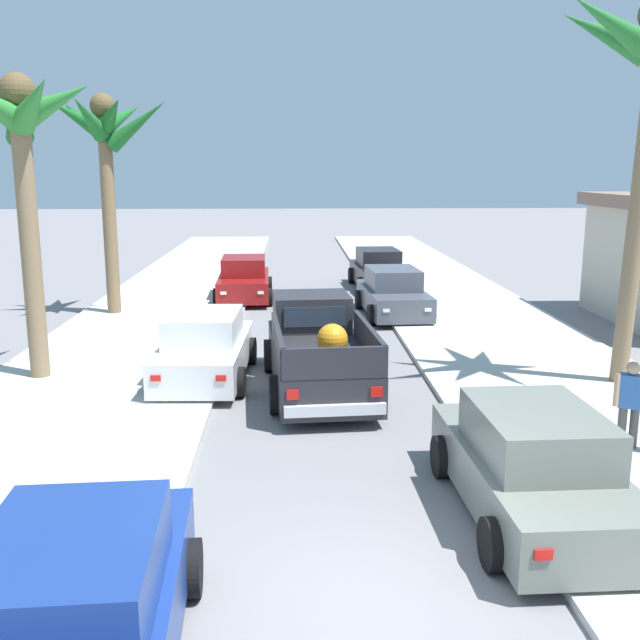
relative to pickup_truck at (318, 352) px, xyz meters
The scene contains 15 objects.
ground_plane 8.01m from the pickup_truck, 88.93° to the right, with size 160.00×160.00×0.00m, color slate.
sidewalk_left 6.27m from the pickup_truck, 139.62° to the left, with size 5.22×60.00×0.12m, color beige.
sidewalk_right 6.49m from the pickup_truck, 38.66° to the left, with size 5.22×60.00×0.12m, color beige.
curb_left 5.41m from the pickup_truck, 131.22° to the left, with size 0.16×60.00×0.10m, color silver.
curb_right 5.61m from the pickup_truck, 46.47° to the left, with size 0.16×60.00×0.10m, color silver.
pickup_truck is the anchor object (origin of this frame).
car_left_near 9.37m from the pickup_truck, 105.49° to the right, with size 2.20×4.33×1.54m.
car_right_near 7.97m from the pickup_truck, 70.37° to the left, with size 2.19×4.33×1.54m.
car_left_mid 2.58m from the pickup_truck, 165.31° to the left, with size 2.14×4.31×1.54m.
car_right_mid 6.55m from the pickup_truck, 66.06° to the right, with size 2.11×4.30×1.54m.
car_left_far 10.92m from the pickup_truck, 102.05° to the left, with size 2.13×4.31×1.54m.
car_right_far 13.39m from the pickup_truck, 77.62° to the left, with size 2.17×4.32×1.54m.
palm_tree_left_fore 11.14m from the pickup_truck, 128.07° to the left, with size 3.82×3.42×6.89m.
palm_tree_right_fore 7.65m from the pickup_truck, behind, with size 3.21×3.42×6.57m.
pedestrian 6.33m from the pickup_truck, 38.70° to the right, with size 0.57×0.36×1.59m.
Camera 1 is at (-0.69, -6.83, 4.61)m, focal length 39.98 mm.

